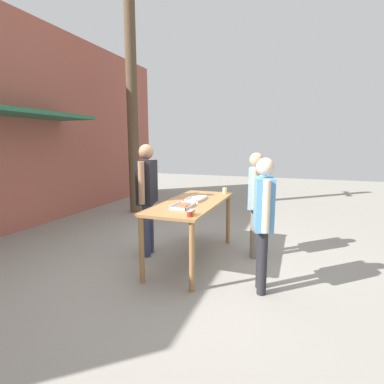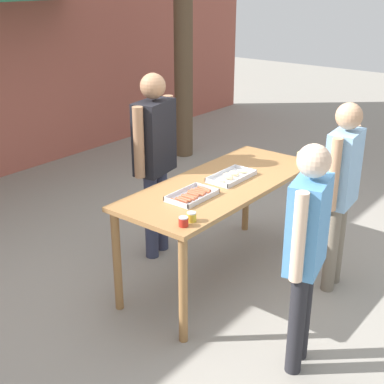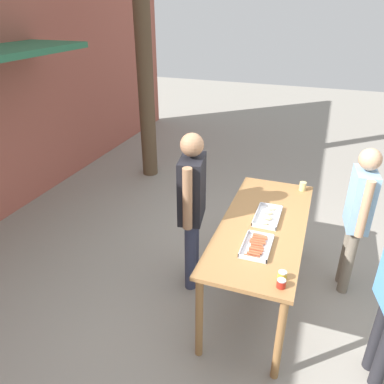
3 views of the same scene
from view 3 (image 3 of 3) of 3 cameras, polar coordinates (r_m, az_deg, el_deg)
ground_plane at (r=4.45m, az=9.76°, el=-15.11°), size 24.00×24.00×0.00m
serving_table at (r=3.94m, az=10.69°, el=-6.14°), size 2.07×0.83×0.94m
food_tray_sausages at (r=3.50m, az=9.84°, el=-8.14°), size 0.42×0.25×0.04m
food_tray_buns at (r=3.98m, az=11.43°, el=-3.61°), size 0.47×0.25×0.06m
condiment_jar_mustard at (r=3.10m, az=13.44°, el=-13.39°), size 0.07×0.07×0.07m
condiment_jar_ketchup at (r=3.18m, az=13.59°, el=-12.24°), size 0.07×0.07×0.07m
beer_cup at (r=4.63m, az=16.51°, el=0.83°), size 0.08×0.08×0.11m
person_server_behind_table at (r=3.94m, az=0.00°, el=-1.20°), size 0.61×0.31×1.82m
person_customer_with_cup at (r=4.27m, az=24.04°, el=-2.46°), size 0.55×0.25×1.69m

